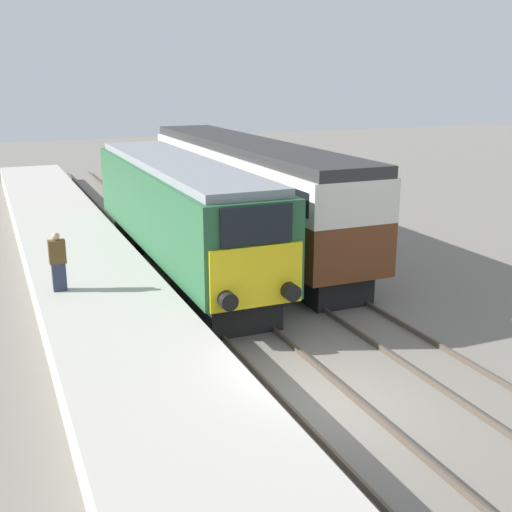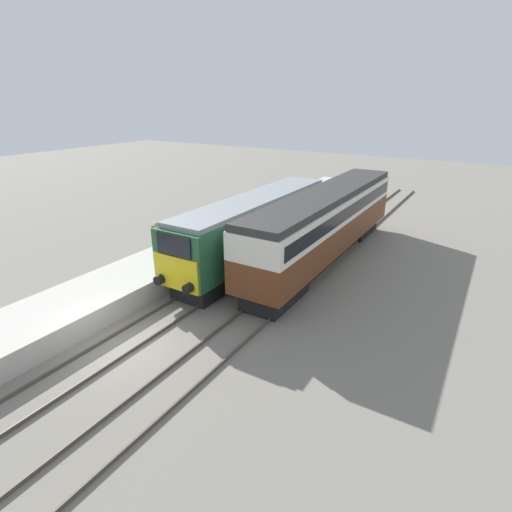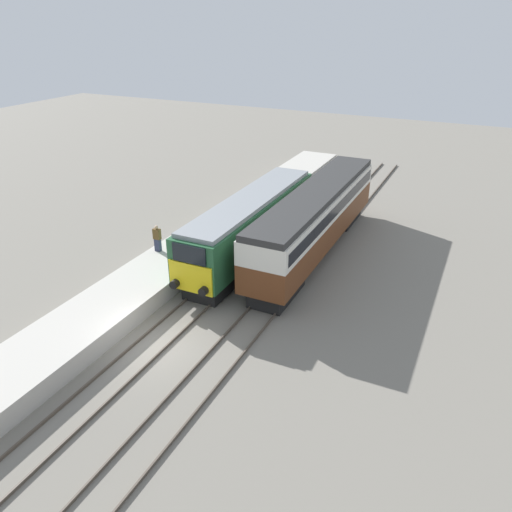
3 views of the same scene
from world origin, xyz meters
name	(u,v)px [view 3 (image 3 of 3)]	position (x,y,z in m)	size (l,w,h in m)	color
ground_plane	(153,345)	(0.00, 0.00, 0.00)	(120.00, 120.00, 0.00)	slate
platform_left	(186,253)	(-3.30, 8.00, 0.49)	(3.50, 50.00, 0.98)	#B7B2A8
rails_near_track	(208,294)	(0.00, 5.00, 0.07)	(1.51, 60.00, 0.14)	#4C4238
rails_far_track	(265,308)	(3.40, 5.00, 0.07)	(1.50, 60.00, 0.14)	#4C4238
locomotive	(251,224)	(0.00, 10.31, 2.17)	(2.70, 14.15, 3.88)	black
passenger_carriage	(316,216)	(3.40, 12.46, 2.52)	(2.75, 16.34, 4.20)	black
person_on_platform	(157,238)	(-4.40, 6.76, 1.78)	(0.44, 0.26, 1.62)	#2D334C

